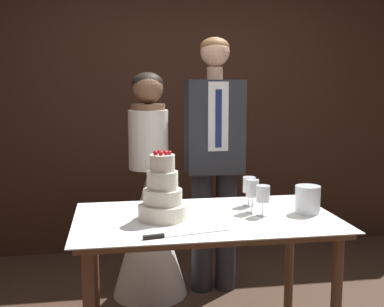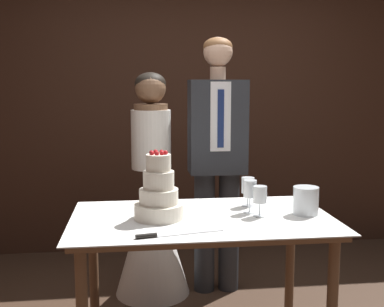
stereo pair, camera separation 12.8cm
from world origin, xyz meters
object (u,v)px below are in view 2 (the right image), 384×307
wine_glass_far (248,187)px  bride (152,214)px  wine_glass_near (260,195)px  cake_knife (163,235)px  wine_glass_middle (250,190)px  hurricane_candle (306,201)px  groom (217,153)px  cake_table (202,234)px  tiered_cake (159,195)px

wine_glass_far → bride: bearing=127.6°
wine_glass_near → bride: size_ratio=0.10×
cake_knife → wine_glass_middle: size_ratio=2.32×
hurricane_candle → groom: bearing=110.2°
wine_glass_middle → groom: bearing=92.6°
cake_table → wine_glass_middle: size_ratio=7.60×
tiered_cake → wine_glass_near: (0.54, -0.02, -0.01)m
tiered_cake → groom: (0.47, 0.89, 0.09)m
tiered_cake → bride: size_ratio=0.23×
tiered_cake → hurricane_candle: size_ratio=2.39×
tiered_cake → groom: bearing=62.3°
wine_glass_near → bride: 1.12m
cake_table → wine_glass_near: size_ratio=8.43×
cake_table → wine_glass_far: wine_glass_far is taller
cake_knife → bride: bearing=78.7°
cake_table → hurricane_candle: 0.59m
groom → bride: bearing=179.9°
tiered_cake → wine_glass_far: bearing=20.7°
wine_glass_near → wine_glass_middle: wine_glass_middle is taller
tiered_cake → bride: (-0.01, 0.89, -0.34)m
groom → wine_glass_middle: bearing=-87.4°
wine_glass_far → hurricane_candle: (0.27, -0.21, -0.04)m
cake_table → bride: 0.93m
tiered_cake → wine_glass_middle: 0.51m
wine_glass_far → hurricane_candle: size_ratio=1.12×
tiered_cake → wine_glass_middle: size_ratio=1.99×
cake_table → wine_glass_middle: 0.36m
wine_glass_near → bride: (-0.55, 0.92, -0.33)m
cake_table → wine_glass_far: (0.30, 0.19, 0.21)m
tiered_cake → groom: 1.01m
tiered_cake → wine_glass_near: 0.54m
cake_knife → groom: bearing=57.2°
wine_glass_near → cake_table: bearing=175.0°
wine_glass_far → hurricane_candle: 0.35m
wine_glass_middle → wine_glass_near: bearing=-65.7°
wine_glass_near → bride: bride is taller
wine_glass_near → wine_glass_far: 0.22m
groom → cake_knife: bearing=-111.1°
wine_glass_far → hurricane_candle: wine_glass_far is taller
tiered_cake → groom: groom is taller
cake_table → groom: groom is taller
wine_glass_near → hurricane_candle: 0.26m
wine_glass_far → groom: (-0.06, 0.69, 0.10)m
groom → wine_glass_far: bearing=-85.0°
wine_glass_middle → groom: groom is taller
cake_table → groom: (0.24, 0.89, 0.31)m
wine_glass_middle → bride: (-0.51, 0.84, -0.34)m
bride → hurricane_candle: bearing=-48.4°
wine_glass_near → hurricane_candle: bearing=1.8°
hurricane_candle → wine_glass_middle: bearing=166.6°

